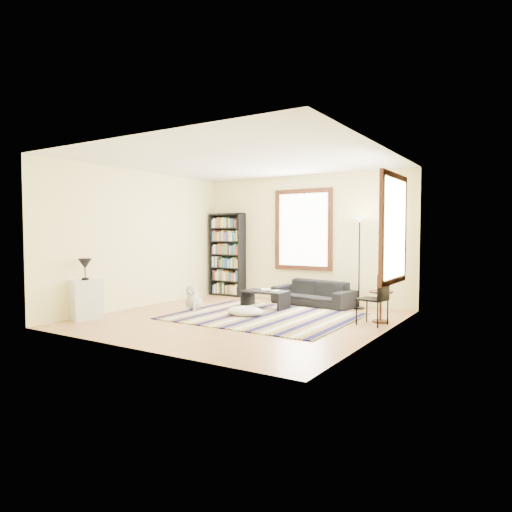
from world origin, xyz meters
The scene contains 21 objects.
floor centered at (0.00, 0.00, -0.05)m, with size 5.00×5.00×0.10m, color tan.
ceiling centered at (0.00, 0.00, 2.85)m, with size 5.00×5.00×0.10m, color white.
wall_back centered at (0.00, 2.55, 1.40)m, with size 5.00×0.10×2.80m, color #FAEFA8.
wall_front centered at (0.00, -2.55, 1.40)m, with size 5.00×0.10×2.80m, color #FAEFA8.
wall_left centered at (-2.55, 0.00, 1.40)m, with size 0.10×5.00×2.80m, color #FAEFA8.
wall_right centered at (2.55, 0.00, 1.40)m, with size 0.10×5.00×2.80m, color #FAEFA8.
window_back centered at (0.00, 2.47, 1.60)m, with size 1.20×0.06×1.60m, color white.
window_right centered at (2.47, 0.80, 1.60)m, with size 0.06×1.20×1.60m, color white.
rug centered at (0.24, 0.37, 0.01)m, with size 3.16×2.53×0.02m, color #0D0F41.
sofa centered at (0.45, 2.05, 0.26)m, with size 1.78×0.70×0.52m, color black.
bookshelf centered at (-1.98, 2.32, 1.00)m, with size 0.90×0.30×2.00m, color black.
coffee_table centered at (-0.21, 1.19, 0.18)m, with size 0.90×0.50×0.36m, color black.
book_a centered at (-0.31, 1.19, 0.37)m, with size 0.25×0.18×0.02m, color beige.
book_b centered at (-0.06, 1.24, 0.37)m, with size 0.15×0.20×0.02m, color beige.
floor_cushion centered at (-0.09, 0.26, 0.09)m, with size 0.71×0.53×0.18m, color silver.
floor_lamp centered at (1.41, 2.15, 0.93)m, with size 0.30×0.30×1.86m, color black, non-canonical shape.
side_table centered at (2.20, 1.01, 0.27)m, with size 0.40×0.40×0.54m, color #431A10.
folding_chair centered at (2.15, 0.71, 0.43)m, with size 0.42×0.40×0.86m, color black.
white_cabinet centered at (-2.30, -1.51, 0.35)m, with size 0.38×0.50×0.70m, color silver.
table_lamp centered at (-2.30, -1.51, 0.89)m, with size 0.24×0.24×0.38m, color black, non-canonical shape.
dog centered at (-1.30, 0.25, 0.25)m, with size 0.35×0.49×0.49m, color #BCBCBC, non-canonical shape.
Camera 1 is at (4.53, -6.68, 1.54)m, focal length 32.00 mm.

